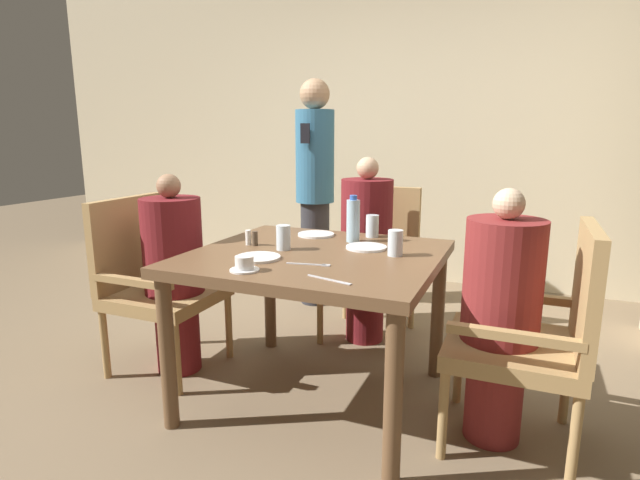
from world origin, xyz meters
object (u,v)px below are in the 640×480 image
Objects in this scene: chair_left_side at (153,278)px; diner_in_right_chair at (500,315)px; water_bottle at (353,220)px; glass_tall_near at (372,226)px; plate_main_right at (366,247)px; teacup_with_saucer at (244,265)px; glass_tall_mid at (395,243)px; diner_in_left_chair at (174,272)px; standing_host at (315,187)px; chair_far_side at (373,256)px; glass_tall_far at (283,238)px; chair_right_side at (538,331)px; plate_main_left at (258,257)px; plate_dessert_center at (316,234)px; diner_in_far_chair at (366,249)px.

chair_left_side is 0.88× the size of diner_in_right_chair.
water_bottle reaches higher than chair_left_side.
diner_in_right_chair reaches higher than glass_tall_near.
teacup_with_saucer reaches higher than plate_main_right.
plate_main_right is (1.19, 0.17, 0.25)m from chair_left_side.
diner_in_left_chair is at bearing -176.06° from glass_tall_mid.
standing_host is (0.26, 1.35, 0.35)m from diner_in_left_chair.
diner_in_right_chair reaches higher than teacup_with_saucer.
chair_far_side is 4.79× the size of plate_main_right.
glass_tall_far is (-0.37, -0.18, 0.05)m from plate_main_right.
chair_left_side is at bearing -171.72° from plate_main_right.
chair_far_side is at bearing -34.17° from standing_host.
glass_tall_mid is at bearing -37.64° from water_bottle.
water_bottle is 0.36m from glass_tall_mid.
chair_right_side is 1.23m from plate_main_left.
water_bottle is 2.02× the size of glass_tall_mid.
diner_in_right_chair is at bearing -20.41° from plate_dessert_center.
chair_left_side is 4.79× the size of plate_main_left.
chair_far_side is at bearing 112.58° from glass_tall_mid.
diner_in_right_chair reaches higher than water_bottle.
chair_left_side is 0.57× the size of standing_host.
diner_in_far_chair is 0.69× the size of standing_host.
chair_right_side is 1.24m from teacup_with_saucer.
glass_tall_mid is (-0.63, 0.08, 0.30)m from chair_right_side.
standing_host is 1.25m from water_bottle.
glass_tall_near and glass_tall_far have the same top height.
glass_tall_near is at bearing 101.19° from plate_main_right.
diner_in_left_chair is 5.49× the size of plate_main_right.
standing_host is 1.08m from plate_dessert_center.
diner_in_far_chair reaches higher than chair_left_side.
plate_main_right is (1.04, 0.17, 0.20)m from diner_in_left_chair.
diner_in_left_chair is at bearing -136.14° from diner_in_far_chair.
chair_far_side is 0.60m from glass_tall_near.
plate_main_right is 0.68m from teacup_with_saucer.
plate_main_right is (0.39, 0.38, 0.00)m from plate_main_left.
diner_in_right_chair is 0.55m from glass_tall_mid.
chair_far_side is at bearing 80.66° from plate_main_left.
glass_tall_mid is (0.51, 0.49, 0.03)m from teacup_with_saucer.
standing_host is 8.46× the size of plate_dessert_center.
plate_dessert_center is 0.83× the size of water_bottle.
chair_far_side is at bearing 135.97° from chair_right_side.
glass_tall_far is (0.02, 0.21, 0.05)m from plate_main_left.
plate_main_left is (-1.03, -0.21, 0.20)m from diner_in_right_chair.
plate_dessert_center is at bearing 90.91° from teacup_with_saucer.
plate_main_right is 1.67× the size of glass_tall_near.
diner_in_right_chair is 4.52× the size of water_bottle.
plate_dessert_center is at bearing -104.89° from chair_far_side.
teacup_with_saucer is at bearing -120.34° from plate_main_right.
glass_tall_near is (0.29, 0.86, 0.03)m from teacup_with_saucer.
chair_right_side is at bearing -39.21° from diner_in_far_chair.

